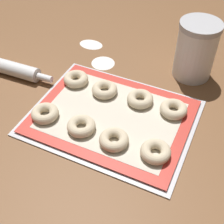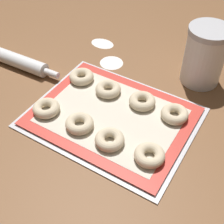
% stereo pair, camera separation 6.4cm
% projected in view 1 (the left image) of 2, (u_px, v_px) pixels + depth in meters
% --- Properties ---
extents(ground_plane, '(2.80, 2.80, 0.00)m').
position_uv_depth(ground_plane, '(107.00, 122.00, 0.83)').
color(ground_plane, brown).
extents(baking_tray, '(0.43, 0.34, 0.01)m').
position_uv_depth(baking_tray, '(112.00, 117.00, 0.84)').
color(baking_tray, silver).
rests_on(baking_tray, ground_plane).
extents(baking_mat, '(0.41, 0.31, 0.00)m').
position_uv_depth(baking_mat, '(112.00, 116.00, 0.84)').
color(baking_mat, red).
rests_on(baking_mat, baking_tray).
extents(bagel_front_far_left, '(0.07, 0.07, 0.02)m').
position_uv_depth(bagel_front_far_left, '(45.00, 113.00, 0.82)').
color(bagel_front_far_left, beige).
rests_on(bagel_front_far_left, baking_mat).
extents(bagel_front_mid_left, '(0.07, 0.07, 0.02)m').
position_uv_depth(bagel_front_mid_left, '(81.00, 126.00, 0.79)').
color(bagel_front_mid_left, beige).
rests_on(bagel_front_mid_left, baking_mat).
extents(bagel_front_mid_right, '(0.07, 0.07, 0.02)m').
position_uv_depth(bagel_front_mid_right, '(114.00, 140.00, 0.76)').
color(bagel_front_mid_right, beige).
rests_on(bagel_front_mid_right, baking_mat).
extents(bagel_front_far_right, '(0.07, 0.07, 0.02)m').
position_uv_depth(bagel_front_far_right, '(156.00, 152.00, 0.73)').
color(bagel_front_far_right, beige).
rests_on(bagel_front_far_right, baking_mat).
extents(bagel_back_far_left, '(0.07, 0.07, 0.02)m').
position_uv_depth(bagel_back_far_left, '(76.00, 79.00, 0.92)').
color(bagel_back_far_left, beige).
rests_on(bagel_back_far_left, baking_mat).
extents(bagel_back_mid_left, '(0.07, 0.07, 0.02)m').
position_uv_depth(bagel_back_mid_left, '(105.00, 90.00, 0.89)').
color(bagel_back_mid_left, beige).
rests_on(bagel_back_mid_left, baking_mat).
extents(bagel_back_mid_right, '(0.07, 0.07, 0.02)m').
position_uv_depth(bagel_back_mid_right, '(140.00, 99.00, 0.86)').
color(bagel_back_mid_right, beige).
rests_on(bagel_back_mid_right, baking_mat).
extents(bagel_back_far_right, '(0.07, 0.07, 0.02)m').
position_uv_depth(bagel_back_far_right, '(174.00, 109.00, 0.83)').
color(bagel_back_far_right, beige).
rests_on(bagel_back_far_right, baking_mat).
extents(flour_canister, '(0.12, 0.12, 0.18)m').
position_uv_depth(flour_canister, '(196.00, 50.00, 0.92)').
color(flour_canister, white).
rests_on(flour_canister, ground_plane).
extents(flour_patch_near, '(0.08, 0.08, 0.00)m').
position_uv_depth(flour_patch_near, '(103.00, 63.00, 1.02)').
color(flour_patch_near, white).
rests_on(flour_patch_near, ground_plane).
extents(flour_patch_far, '(0.08, 0.06, 0.00)m').
position_uv_depth(flour_patch_far, '(91.00, 44.00, 1.10)').
color(flour_patch_far, white).
rests_on(flour_patch_far, ground_plane).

